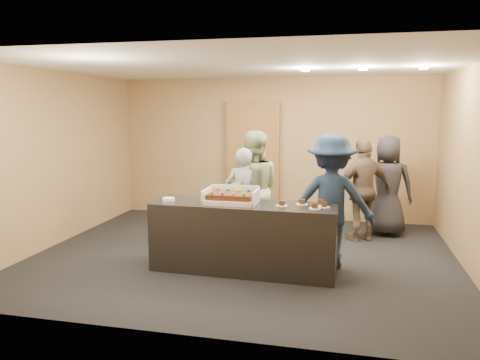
{
  "coord_description": "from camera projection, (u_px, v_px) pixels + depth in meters",
  "views": [
    {
      "loc": [
        1.44,
        -6.42,
        2.12
      ],
      "look_at": [
        -0.06,
        0.0,
        1.11
      ],
      "focal_mm": 35.0,
      "sensor_mm": 36.0,
      "label": 1
    }
  ],
  "objects": [
    {
      "name": "storage_cabinet",
      "position": [
        253.0,
        160.0,
        9.05
      ],
      "size": [
        1.03,
        0.15,
        2.26
      ],
      "primitive_type": "cube",
      "color": "brown",
      "rests_on": "floor"
    },
    {
      "name": "plate_stack",
      "position": [
        169.0,
        199.0,
        6.23
      ],
      "size": [
        0.16,
        0.16,
        0.04
      ],
      "primitive_type": "cylinder",
      "color": "white",
      "rests_on": "serving_counter"
    },
    {
      "name": "slice_c",
      "position": [
        315.0,
        207.0,
        5.74
      ],
      "size": [
        0.15,
        0.15,
        0.07
      ],
      "color": "white",
      "rests_on": "serving_counter"
    },
    {
      "name": "person_dark_suit",
      "position": [
        387.0,
        186.0,
        7.82
      ],
      "size": [
        0.83,
        0.55,
        1.68
      ],
      "primitive_type": "imported",
      "rotation": [
        0.0,
        0.0,
        3.12
      ],
      "color": "#242327",
      "rests_on": "floor"
    },
    {
      "name": "person_sage_man",
      "position": [
        253.0,
        189.0,
        7.14
      ],
      "size": [
        0.99,
        0.84,
        1.79
      ],
      "primitive_type": "imported",
      "rotation": [
        0.0,
        0.0,
        3.35
      ],
      "color": "#A1AD7F",
      "rests_on": "floor"
    },
    {
      "name": "serving_counter",
      "position": [
        244.0,
        237.0,
        6.13
      ],
      "size": [
        2.42,
        0.76,
        0.9
      ],
      "primitive_type": "cube",
      "rotation": [
        0.0,
        0.0,
        -0.02
      ],
      "color": "black",
      "rests_on": "floor"
    },
    {
      "name": "slice_b",
      "position": [
        302.0,
        203.0,
        5.99
      ],
      "size": [
        0.15,
        0.15,
        0.07
      ],
      "color": "white",
      "rests_on": "serving_counter"
    },
    {
      "name": "room",
      "position": [
        244.0,
        163.0,
        6.62
      ],
      "size": [
        6.04,
        6.0,
        2.7
      ],
      "color": "black",
      "rests_on": "ground"
    },
    {
      "name": "person_server_grey",
      "position": [
        244.0,
        199.0,
        7.0
      ],
      "size": [
        0.62,
        0.46,
        1.55
      ],
      "primitive_type": "imported",
      "rotation": [
        0.0,
        0.0,
        2.98
      ],
      "color": "gray",
      "rests_on": "floor"
    },
    {
      "name": "person_brown_extra",
      "position": [
        363.0,
        190.0,
        7.48
      ],
      "size": [
        1.04,
        0.85,
        1.66
      ],
      "primitive_type": "imported",
      "rotation": [
        0.0,
        0.0,
        3.69
      ],
      "color": "brown",
      "rests_on": "floor"
    },
    {
      "name": "slice_d",
      "position": [
        320.0,
        203.0,
        5.97
      ],
      "size": [
        0.15,
        0.15,
        0.07
      ],
      "color": "white",
      "rests_on": "serving_counter"
    },
    {
      "name": "ceiling_spotlights",
      "position": [
        363.0,
        69.0,
        6.54
      ],
      "size": [
        1.72,
        0.12,
        0.03
      ],
      "color": "#FFEAC6",
      "rests_on": "ceiling"
    },
    {
      "name": "person_navy_man",
      "position": [
        331.0,
        201.0,
        6.25
      ],
      "size": [
        1.18,
        0.71,
        1.79
      ],
      "primitive_type": "imported",
      "rotation": [
        0.0,
        0.0,
        3.18
      ],
      "color": "#182944",
      "rests_on": "floor"
    },
    {
      "name": "cake_box",
      "position": [
        232.0,
        199.0,
        6.11
      ],
      "size": [
        0.68,
        0.47,
        0.2
      ],
      "color": "white",
      "rests_on": "serving_counter"
    },
    {
      "name": "slice_a",
      "position": [
        282.0,
        204.0,
        5.91
      ],
      "size": [
        0.15,
        0.15,
        0.07
      ],
      "color": "white",
      "rests_on": "serving_counter"
    },
    {
      "name": "sheet_cake",
      "position": [
        231.0,
        196.0,
        6.08
      ],
      "size": [
        0.58,
        0.4,
        0.11
      ],
      "color": "#39190D",
      "rests_on": "cake_box"
    },
    {
      "name": "slice_e",
      "position": [
        324.0,
        205.0,
        5.82
      ],
      "size": [
        0.15,
        0.15,
        0.07
      ],
      "color": "white",
      "rests_on": "serving_counter"
    }
  ]
}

